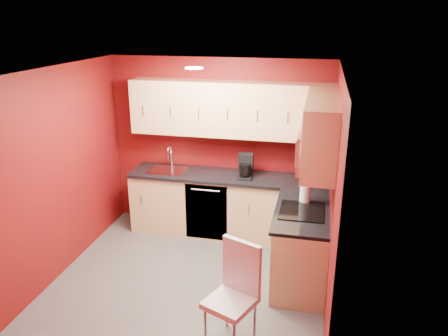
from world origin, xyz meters
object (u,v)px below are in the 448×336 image
at_px(microwave, 316,150).
at_px(paper_towel, 305,191).
at_px(dining_chair, 230,297).
at_px(sink, 168,168).
at_px(napkin_holder, 248,169).
at_px(coffee_maker, 245,167).

height_order(microwave, paper_towel, microwave).
bearing_deg(dining_chair, sink, 145.38).
distance_m(microwave, dining_chair, 1.81).
xyz_separation_m(napkin_holder, paper_towel, (0.84, -0.83, 0.07)).
relative_size(sink, coffee_maker, 1.56).
bearing_deg(coffee_maker, napkin_holder, 86.90).
relative_size(sink, dining_chair, 0.50).
height_order(microwave, sink, microwave).
relative_size(coffee_maker, paper_towel, 1.15).
xyz_separation_m(microwave, dining_chair, (-0.69, -1.22, -1.14)).
bearing_deg(napkin_holder, coffee_maker, -91.73).
xyz_separation_m(coffee_maker, dining_chair, (0.24, -2.16, -0.56)).
bearing_deg(sink, napkin_holder, 4.96).
bearing_deg(napkin_holder, paper_towel, -44.67).
bearing_deg(sink, microwave, -25.60).
xyz_separation_m(sink, paper_towel, (2.00, -0.73, 0.11)).
bearing_deg(dining_chair, microwave, 83.68).
height_order(sink, napkin_holder, sink).
distance_m(napkin_holder, dining_chair, 2.39).
height_order(paper_towel, dining_chair, paper_towel).
xyz_separation_m(microwave, paper_towel, (-0.10, 0.28, -0.60)).
bearing_deg(dining_chair, coffee_maker, 119.70).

